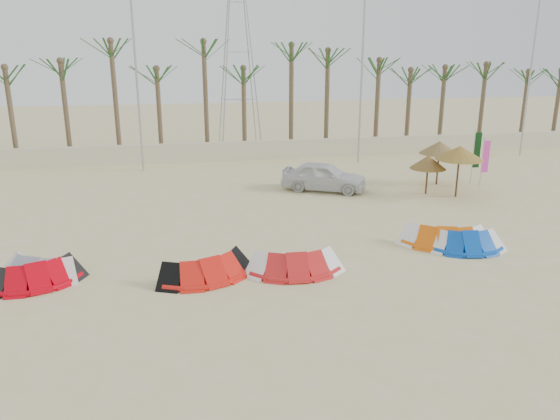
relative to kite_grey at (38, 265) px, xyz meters
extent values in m
plane|color=beige|center=(8.73, -4.12, -0.42)|extent=(120.00, 120.00, 0.00)
cube|color=beige|center=(8.73, 17.88, 0.23)|extent=(60.00, 0.30, 1.30)
cylinder|color=brown|center=(-5.27, 19.38, 2.83)|extent=(0.32, 0.32, 6.50)
ellipsoid|color=#194719|center=(-5.27, 19.38, 6.08)|extent=(4.00, 4.00, 2.40)
cylinder|color=brown|center=(4.73, 19.38, 2.83)|extent=(0.32, 0.32, 6.50)
ellipsoid|color=#194719|center=(4.73, 19.38, 6.08)|extent=(4.00, 4.00, 2.40)
cylinder|color=brown|center=(14.73, 19.38, 2.83)|extent=(0.32, 0.32, 6.50)
ellipsoid|color=#194719|center=(14.73, 19.38, 6.08)|extent=(4.00, 4.00, 2.40)
cylinder|color=brown|center=(24.73, 19.38, 2.83)|extent=(0.32, 0.32, 6.50)
ellipsoid|color=#194719|center=(24.73, 19.38, 6.08)|extent=(4.00, 4.00, 2.40)
cylinder|color=brown|center=(32.73, 19.38, 2.83)|extent=(0.32, 0.32, 6.50)
ellipsoid|color=#194719|center=(32.73, 19.38, 6.08)|extent=(4.00, 4.00, 2.40)
cylinder|color=#A5A8AD|center=(2.73, 15.88, 5.08)|extent=(0.14, 0.14, 11.00)
cylinder|color=#A5A8AD|center=(16.73, 15.88, 5.08)|extent=(0.14, 0.14, 11.00)
cylinder|color=#A5A8AD|center=(28.73, 15.88, 5.08)|extent=(0.14, 0.14, 11.00)
cylinder|color=#949CAF|center=(0.00, -0.31, -0.32)|extent=(2.40, 1.26, 0.20)
cube|color=beige|center=(-1.15, -0.21, -0.17)|extent=(1.01, 1.25, 0.40)
cube|color=beige|center=(1.15, -0.21, -0.17)|extent=(1.01, 1.25, 0.40)
cylinder|color=#C3000D|center=(0.12, -0.80, -0.32)|extent=(2.61, 1.19, 0.20)
cube|color=black|center=(1.35, -0.70, -0.17)|extent=(0.96, 1.24, 0.40)
cylinder|color=red|center=(5.63, -1.32, -0.32)|extent=(2.94, 1.32, 0.20)
cube|color=black|center=(4.24, -1.22, -0.17)|extent=(0.96, 1.24, 0.40)
cube|color=black|center=(7.02, -1.22, -0.17)|extent=(0.96, 1.24, 0.40)
cylinder|color=red|center=(8.62, -1.44, -0.32)|extent=(3.00, 0.32, 0.20)
cube|color=white|center=(7.28, -1.34, -0.17)|extent=(0.65, 1.12, 0.40)
cube|color=white|center=(9.97, -1.34, -0.17)|extent=(0.65, 1.12, 0.40)
cylinder|color=#E65D09|center=(14.99, 0.16, -0.32)|extent=(3.11, 1.17, 0.20)
cube|color=white|center=(13.54, 0.26, -0.17)|extent=(0.91, 1.23, 0.40)
cube|color=white|center=(16.43, 0.26, -0.17)|extent=(0.91, 1.23, 0.40)
cylinder|color=#0846B6|center=(15.54, -0.60, -0.32)|extent=(2.55, 0.59, 0.20)
cube|color=white|center=(14.39, -0.50, -0.17)|extent=(0.76, 1.18, 0.40)
cube|color=white|center=(16.69, -0.50, -0.17)|extent=(0.76, 1.18, 0.40)
cylinder|color=#4C331E|center=(17.64, 7.50, 0.56)|extent=(0.10, 0.10, 1.96)
cone|color=olive|center=(17.64, 7.50, 1.29)|extent=(1.90, 1.90, 0.70)
cylinder|color=#4C331E|center=(18.92, 6.70, 0.86)|extent=(0.10, 0.10, 2.56)
cone|color=#A37D33|center=(18.92, 6.70, 1.89)|extent=(2.45, 2.45, 0.70)
cylinder|color=#4C331E|center=(19.12, 9.27, 0.76)|extent=(0.10, 0.10, 2.36)
cone|color=olive|center=(19.12, 9.27, 1.69)|extent=(2.21, 2.21, 0.70)
cylinder|color=#A5A8AD|center=(21.23, 8.35, 0.94)|extent=(0.04, 0.04, 2.71)
cube|color=#DA33AF|center=(21.45, 8.35, 1.26)|extent=(0.42, 0.07, 1.76)
cylinder|color=#A5A8AD|center=(21.12, 9.14, 1.12)|extent=(0.04, 0.04, 3.06)
cube|color=black|center=(21.34, 9.14, 1.48)|extent=(0.42, 0.04, 1.99)
imported|color=silver|center=(12.53, 9.21, 0.35)|extent=(4.84, 3.62, 1.53)
camera|label=1|loc=(4.86, -18.36, 7.19)|focal=35.00mm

